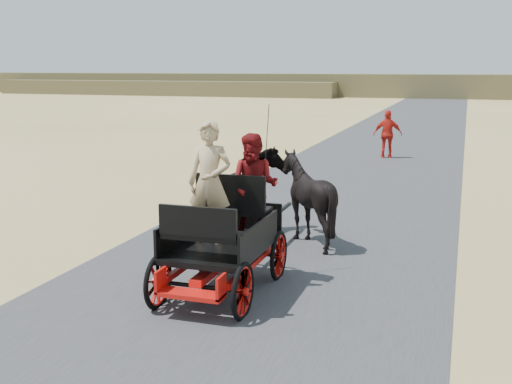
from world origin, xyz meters
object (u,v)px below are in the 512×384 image
(horse_left, at_px, (251,195))
(horse_right, at_px, (307,198))
(pedestrian, at_px, (388,134))
(carriage, at_px, (222,268))

(horse_left, relative_size, horse_right, 1.18)
(horse_right, height_order, pedestrian, pedestrian)
(carriage, height_order, horse_left, horse_left)
(pedestrian, bearing_deg, carriage, 79.05)
(carriage, xyz_separation_m, horse_left, (-0.55, 3.00, 0.49))
(carriage, height_order, pedestrian, pedestrian)
(horse_right, relative_size, pedestrian, 0.98)
(carriage, xyz_separation_m, pedestrian, (0.63, 14.91, 0.50))
(carriage, relative_size, horse_right, 1.41)
(horse_left, relative_size, pedestrian, 1.16)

